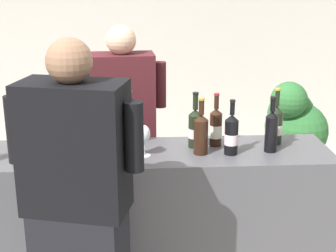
{
  "coord_description": "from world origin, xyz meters",
  "views": [
    {
      "loc": [
        -0.02,
        -2.65,
        1.96
      ],
      "look_at": [
        0.15,
        0.0,
        1.12
      ],
      "focal_mm": 53.59,
      "sensor_mm": 36.0,
      "label": 1
    }
  ],
  "objects": [
    {
      "name": "wine_bottle_11",
      "position": [
        -0.12,
        -0.14,
        1.09
      ],
      "size": [
        0.07,
        0.07,
        0.35
      ],
      "color": "black",
      "rests_on": "counter"
    },
    {
      "name": "wine_glass",
      "position": [
        0.01,
        -0.06,
        1.09
      ],
      "size": [
        0.07,
        0.07,
        0.18
      ],
      "color": "silver",
      "rests_on": "counter"
    },
    {
      "name": "wine_bottle_3",
      "position": [
        -0.56,
        0.09,
        1.08
      ],
      "size": [
        0.08,
        0.08,
        0.31
      ],
      "color": "black",
      "rests_on": "counter"
    },
    {
      "name": "wine_bottle_6",
      "position": [
        0.49,
        -0.06,
        1.08
      ],
      "size": [
        0.08,
        0.08,
        0.31
      ],
      "color": "black",
      "rests_on": "counter"
    },
    {
      "name": "potted_shrub",
      "position": [
        1.21,
        1.04,
        0.7
      ],
      "size": [
        0.49,
        0.49,
        1.14
      ],
      "color": "brown",
      "rests_on": "ground_plane"
    },
    {
      "name": "wine_bottle_1",
      "position": [
        0.72,
        -0.04,
        1.1
      ],
      "size": [
        0.07,
        0.07,
        0.32
      ],
      "color": "black",
      "rests_on": "counter"
    },
    {
      "name": "wine_bottle_0",
      "position": [
        0.33,
        -0.05,
        1.09
      ],
      "size": [
        0.08,
        0.08,
        0.32
      ],
      "color": "black",
      "rests_on": "counter"
    },
    {
      "name": "wine_bottle_7",
      "position": [
        0.43,
        0.08,
        1.08
      ],
      "size": [
        0.07,
        0.07,
        0.31
      ],
      "color": "black",
      "rests_on": "counter"
    },
    {
      "name": "wine_bottle_2",
      "position": [
        0.31,
        0.06,
        1.08
      ],
      "size": [
        0.08,
        0.08,
        0.32
      ],
      "color": "black",
      "rests_on": "counter"
    },
    {
      "name": "counter",
      "position": [
        0.0,
        0.0,
        0.48
      ],
      "size": [
        2.15,
        0.5,
        0.97
      ],
      "primitive_type": "cube",
      "color": "#4C4C51",
      "rests_on": "ground_plane"
    },
    {
      "name": "wine_bottle_4",
      "position": [
        0.79,
        0.1,
        1.08
      ],
      "size": [
        0.08,
        0.08,
        0.33
      ],
      "color": "black",
      "rests_on": "counter"
    },
    {
      "name": "person_server",
      "position": [
        -0.12,
        0.56,
        0.79
      ],
      "size": [
        0.58,
        0.27,
        1.62
      ],
      "color": "black",
      "rests_on": "ground_plane"
    },
    {
      "name": "wall_back",
      "position": [
        0.0,
        2.6,
        1.4
      ],
      "size": [
        8.0,
        0.1,
        2.8
      ],
      "primitive_type": "cube",
      "color": "beige",
      "rests_on": "ground_plane"
    },
    {
      "name": "wine_bottle_5",
      "position": [
        -0.66,
        -0.09,
        1.09
      ],
      "size": [
        0.08,
        0.08,
        0.33
      ],
      "color": "black",
      "rests_on": "counter"
    },
    {
      "name": "wine_bottle_10",
      "position": [
        -0.07,
        0.15,
        1.08
      ],
      "size": [
        0.08,
        0.08,
        0.32
      ],
      "color": "black",
      "rests_on": "counter"
    },
    {
      "name": "person_guest",
      "position": [
        -0.29,
        -0.65,
        0.83
      ],
      "size": [
        0.59,
        0.34,
        1.7
      ],
      "color": "black",
      "rests_on": "ground_plane"
    },
    {
      "name": "ice_bucket",
      "position": [
        -0.43,
        -0.11,
        1.07
      ],
      "size": [
        0.19,
        0.19,
        0.19
      ],
      "color": "silver",
      "rests_on": "counter"
    },
    {
      "name": "wine_bottle_9",
      "position": [
        -0.27,
        0.1,
        1.08
      ],
      "size": [
        0.07,
        0.07,
        0.3
      ],
      "color": "black",
      "rests_on": "counter"
    }
  ]
}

